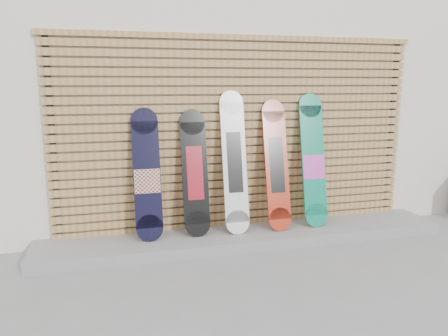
{
  "coord_description": "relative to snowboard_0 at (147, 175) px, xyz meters",
  "views": [
    {
      "loc": [
        -1.61,
        -3.81,
        1.78
      ],
      "look_at": [
        -0.39,
        0.75,
        0.85
      ],
      "focal_mm": 35.0,
      "sensor_mm": 36.0,
      "label": 1
    }
  ],
  "objects": [
    {
      "name": "ground",
      "position": [
        1.23,
        -0.78,
        -0.81
      ],
      "size": [
        80.0,
        80.0,
        0.0
      ],
      "primitive_type": "plane",
      "color": "gray",
      "rests_on": "ground"
    },
    {
      "name": "building",
      "position": [
        1.73,
        2.72,
        0.99
      ],
      "size": [
        12.0,
        5.0,
        3.6
      ],
      "primitive_type": "cube",
      "color": "silver",
      "rests_on": "ground"
    },
    {
      "name": "concrete_step",
      "position": [
        1.08,
        -0.1,
        -0.75
      ],
      "size": [
        4.6,
        0.7,
        0.12
      ],
      "primitive_type": "cube",
      "color": "gray",
      "rests_on": "ground"
    },
    {
      "name": "slat_wall",
      "position": [
        1.08,
        0.19,
        0.4
      ],
      "size": [
        4.26,
        0.08,
        2.29
      ],
      "color": "#AA7D46",
      "rests_on": "ground"
    },
    {
      "name": "snowboard_0",
      "position": [
        0.0,
        0.0,
        0.0
      ],
      "size": [
        0.29,
        0.33,
        1.4
      ],
      "color": "black",
      "rests_on": "concrete_step"
    },
    {
      "name": "snowboard_1",
      "position": [
        0.52,
        0.01,
        -0.0
      ],
      "size": [
        0.28,
        0.31,
        1.37
      ],
      "color": "black",
      "rests_on": "concrete_step"
    },
    {
      "name": "snowboard_2",
      "position": [
        0.96,
        -0.01,
        0.1
      ],
      "size": [
        0.27,
        0.35,
        1.57
      ],
      "color": "white",
      "rests_on": "concrete_step"
    },
    {
      "name": "snowboard_3",
      "position": [
        1.46,
        -0.02,
        0.05
      ],
      "size": [
        0.27,
        0.37,
        1.47
      ],
      "color": "#B62B13",
      "rests_on": "concrete_step"
    },
    {
      "name": "snowboard_4",
      "position": [
        1.92,
        -0.01,
        0.07
      ],
      "size": [
        0.28,
        0.35,
        1.53
      ],
      "color": "#0D8566",
      "rests_on": "concrete_step"
    }
  ]
}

